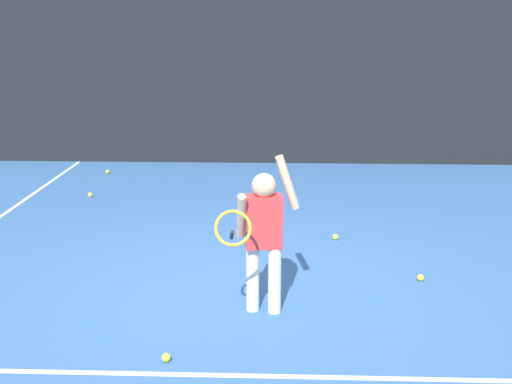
{
  "coord_description": "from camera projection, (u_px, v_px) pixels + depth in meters",
  "views": [
    {
      "loc": [
        0.29,
        -5.17,
        2.38
      ],
      "look_at": [
        0.09,
        0.46,
        0.85
      ],
      "focal_mm": 43.97,
      "sensor_mm": 36.0,
      "label": 1
    }
  ],
  "objects": [
    {
      "name": "ground_plane",
      "position": [
        244.0,
        297.0,
        5.61
      ],
      "size": [
        20.0,
        20.0,
        0.0
      ],
      "primitive_type": "plane",
      "color": "#335B93"
    },
    {
      "name": "court_line_baseline",
      "position": [
        234.0,
        375.0,
        4.36
      ],
      "size": [
        9.0,
        0.05,
        0.0
      ],
      "primitive_type": "cube",
      "color": "white",
      "rests_on": "ground"
    },
    {
      "name": "back_fence_windscreen",
      "position": [
        262.0,
        81.0,
        10.63
      ],
      "size": [
        10.72,
        0.08,
        2.83
      ],
      "primitive_type": "cube",
      "color": "black",
      "rests_on": "ground"
    },
    {
      "name": "fence_post_1",
      "position": [
        262.0,
        76.0,
        10.67
      ],
      "size": [
        0.09,
        0.09,
        2.98
      ],
      "primitive_type": "cylinder",
      "color": "slate",
      "rests_on": "ground"
    },
    {
      "name": "tennis_player",
      "position": [
        263.0,
        231.0,
        5.14
      ],
      "size": [
        0.67,
        0.63,
        1.35
      ],
      "rotation": [
        0.0,
        0.0,
        0.12
      ],
      "color": "silver",
      "rests_on": "ground"
    },
    {
      "name": "tennis_ball_0",
      "position": [
        335.0,
        237.0,
        7.08
      ],
      "size": [
        0.07,
        0.07,
        0.07
      ],
      "primitive_type": "sphere",
      "color": "#CCE033",
      "rests_on": "ground"
    },
    {
      "name": "tennis_ball_2",
      "position": [
        275.0,
        223.0,
        7.58
      ],
      "size": [
        0.07,
        0.07,
        0.07
      ],
      "primitive_type": "sphere",
      "color": "#CCE033",
      "rests_on": "ground"
    },
    {
      "name": "tennis_ball_3",
      "position": [
        107.0,
        172.0,
        10.17
      ],
      "size": [
        0.07,
        0.07,
        0.07
      ],
      "primitive_type": "sphere",
      "color": "#CCE033",
      "rests_on": "ground"
    },
    {
      "name": "tennis_ball_4",
      "position": [
        421.0,
        278.0,
        5.95
      ],
      "size": [
        0.07,
        0.07,
        0.07
      ],
      "primitive_type": "sphere",
      "color": "#CCE033",
      "rests_on": "ground"
    },
    {
      "name": "tennis_ball_5",
      "position": [
        90.0,
        195.0,
        8.81
      ],
      "size": [
        0.07,
        0.07,
        0.07
      ],
      "primitive_type": "sphere",
      "color": "#CCE033",
      "rests_on": "ground"
    },
    {
      "name": "tennis_ball_6",
      "position": [
        166.0,
        358.0,
        4.53
      ],
      "size": [
        0.07,
        0.07,
        0.07
      ],
      "primitive_type": "sphere",
      "color": "#CCE033",
      "rests_on": "ground"
    }
  ]
}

